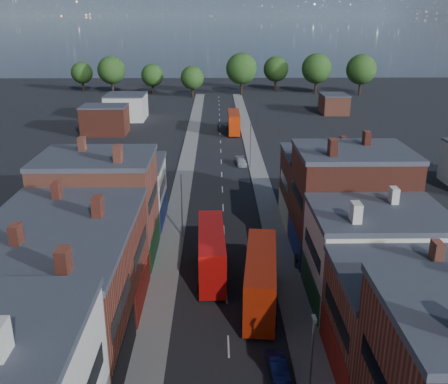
{
  "coord_description": "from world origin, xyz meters",
  "views": [
    {
      "loc": [
        -0.93,
        -26.94,
        26.07
      ],
      "look_at": [
        0.0,
        31.53,
        5.4
      ],
      "focal_mm": 40.0,
      "sensor_mm": 36.0,
      "label": 1
    }
  ],
  "objects_px": {
    "bus_2": "(234,122)",
    "ped_3": "(296,260)",
    "car_3": "(241,162)",
    "bus_1": "(261,278)",
    "car_1": "(278,366)",
    "bus_0": "(211,251)",
    "car_2": "(215,223)"
  },
  "relations": [
    {
      "from": "bus_1",
      "to": "car_1",
      "type": "height_order",
      "value": "bus_1"
    },
    {
      "from": "bus_0",
      "to": "ped_3",
      "type": "relative_size",
      "value": 6.74
    },
    {
      "from": "car_2",
      "to": "car_3",
      "type": "relative_size",
      "value": 0.97
    },
    {
      "from": "bus_1",
      "to": "bus_0",
      "type": "bearing_deg",
      "value": 134.27
    },
    {
      "from": "bus_1",
      "to": "car_1",
      "type": "xyz_separation_m",
      "value": [
        0.55,
        -9.78,
        -2.2
      ]
    },
    {
      "from": "bus_1",
      "to": "ped_3",
      "type": "height_order",
      "value": "bus_1"
    },
    {
      "from": "bus_0",
      "to": "car_1",
      "type": "bearing_deg",
      "value": -73.35
    },
    {
      "from": "bus_0",
      "to": "bus_2",
      "type": "distance_m",
      "value": 68.64
    },
    {
      "from": "car_1",
      "to": "ped_3",
      "type": "distance_m",
      "value": 17.32
    },
    {
      "from": "bus_0",
      "to": "car_1",
      "type": "height_order",
      "value": "bus_0"
    },
    {
      "from": "bus_1",
      "to": "bus_2",
      "type": "distance_m",
      "value": 74.39
    },
    {
      "from": "car_2",
      "to": "bus_1",
      "type": "bearing_deg",
      "value": -75.77
    },
    {
      "from": "bus_0",
      "to": "bus_2",
      "type": "bearing_deg",
      "value": 84.32
    },
    {
      "from": "bus_1",
      "to": "car_3",
      "type": "height_order",
      "value": "bus_1"
    },
    {
      "from": "bus_2",
      "to": "ped_3",
      "type": "bearing_deg",
      "value": -85.84
    },
    {
      "from": "bus_1",
      "to": "car_3",
      "type": "distance_m",
      "value": 47.36
    },
    {
      "from": "bus_1",
      "to": "car_3",
      "type": "relative_size",
      "value": 2.85
    },
    {
      "from": "car_1",
      "to": "ped_3",
      "type": "xyz_separation_m",
      "value": [
        3.98,
        16.85,
        0.38
      ]
    },
    {
      "from": "bus_1",
      "to": "car_2",
      "type": "relative_size",
      "value": 2.95
    },
    {
      "from": "bus_0",
      "to": "car_1",
      "type": "relative_size",
      "value": 3.16
    },
    {
      "from": "bus_2",
      "to": "car_3",
      "type": "height_order",
      "value": "bus_2"
    },
    {
      "from": "car_2",
      "to": "ped_3",
      "type": "relative_size",
      "value": 2.39
    },
    {
      "from": "car_1",
      "to": "car_3",
      "type": "distance_m",
      "value": 57.09
    },
    {
      "from": "bus_0",
      "to": "bus_2",
      "type": "xyz_separation_m",
      "value": [
        4.73,
        68.47,
        -0.09
      ]
    },
    {
      "from": "car_2",
      "to": "car_1",
      "type": "bearing_deg",
      "value": -79.12
    },
    {
      "from": "bus_2",
      "to": "car_3",
      "type": "relative_size",
      "value": 2.63
    },
    {
      "from": "bus_1",
      "to": "ped_3",
      "type": "relative_size",
      "value": 7.04
    },
    {
      "from": "car_3",
      "to": "ped_3",
      "type": "relative_size",
      "value": 2.47
    },
    {
      "from": "car_3",
      "to": "bus_1",
      "type": "bearing_deg",
      "value": -96.32
    },
    {
      "from": "ped_3",
      "to": "bus_1",
      "type": "bearing_deg",
      "value": 127.87
    },
    {
      "from": "bus_2",
      "to": "ped_3",
      "type": "xyz_separation_m",
      "value": [
        4.47,
        -67.33,
        -1.64
      ]
    },
    {
      "from": "car_1",
      "to": "car_2",
      "type": "bearing_deg",
      "value": 94.64
    }
  ]
}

